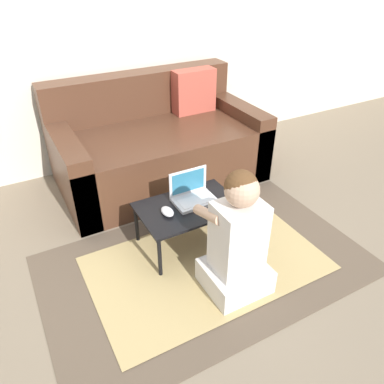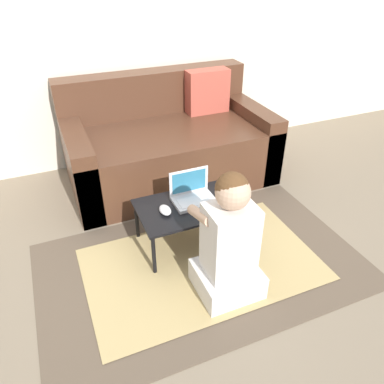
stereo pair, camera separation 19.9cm
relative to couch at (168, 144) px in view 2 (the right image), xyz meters
The scene contains 8 objects.
ground_plane 1.02m from the couch, 95.40° to the right, with size 16.00×16.00×0.00m, color #7F705B.
wall_back 1.08m from the couch, 100.44° to the left, with size 9.00×0.06×2.50m.
area_rug 1.19m from the couch, 99.73° to the right, with size 1.96×1.20×0.01m.
couch is the anchor object (origin of this frame).
laptop_desk 0.92m from the couch, 102.16° to the right, with size 0.63×0.41×0.30m.
laptop 0.87m from the couch, 99.24° to the right, with size 0.26×0.18×0.19m.
computer_mouse 0.98m from the couch, 110.76° to the right, with size 0.07×0.11×0.04m.
person_seated 1.37m from the couch, 96.09° to the right, with size 0.34×0.40×0.76m.
Camera 2 is at (-0.82, -1.71, 1.64)m, focal length 35.00 mm.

